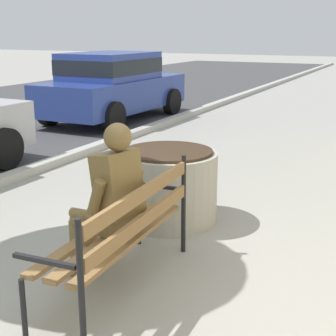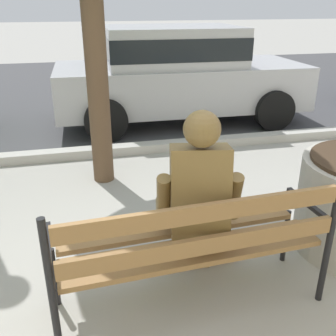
# 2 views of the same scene
# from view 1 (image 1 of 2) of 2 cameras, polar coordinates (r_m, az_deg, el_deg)

# --- Properties ---
(ground_plane) EXTENTS (80.00, 80.00, 0.00)m
(ground_plane) POSITION_cam_1_polar(r_m,az_deg,el_deg) (4.35, -6.47, -13.10)
(ground_plane) COLOR #9E9B93
(park_bench) EXTENTS (1.82, 0.62, 0.95)m
(park_bench) POSITION_cam_1_polar(r_m,az_deg,el_deg) (4.07, -4.95, -6.64)
(park_bench) COLOR olive
(park_bench) RESTS_ON ground
(bronze_statue_seated) EXTENTS (0.74, 0.79, 1.37)m
(bronze_statue_seated) POSITION_cam_1_polar(r_m,az_deg,el_deg) (4.20, -6.83, -4.20)
(bronze_statue_seated) COLOR brown
(bronze_statue_seated) RESTS_ON ground
(concrete_planter) EXTENTS (1.08, 1.08, 0.80)m
(concrete_planter) POSITION_cam_1_polar(r_m,az_deg,el_deg) (5.60, 0.00, -2.00)
(concrete_planter) COLOR #A8A399
(concrete_planter) RESTS_ON ground
(parked_car_blue) EXTENTS (4.13, 1.99, 1.56)m
(parked_car_blue) POSITION_cam_1_polar(r_m,az_deg,el_deg) (12.06, -6.23, 9.32)
(parked_car_blue) COLOR navy
(parked_car_blue) RESTS_ON ground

